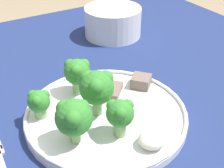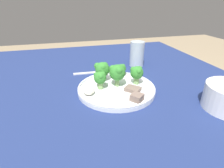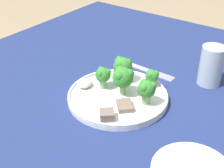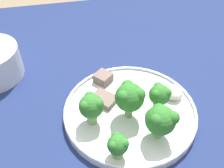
% 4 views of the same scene
% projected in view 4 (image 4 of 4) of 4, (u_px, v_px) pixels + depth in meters
% --- Properties ---
extents(table, '(1.11, 1.03, 0.73)m').
position_uv_depth(table, '(149.00, 163.00, 0.53)').
color(table, navy).
rests_on(table, ground_plane).
extents(dinner_plate, '(0.25, 0.25, 0.02)m').
position_uv_depth(dinner_plate, '(130.00, 111.00, 0.49)').
color(dinner_plate, white).
rests_on(dinner_plate, table).
extents(broccoli_floret_near_rim_left, '(0.03, 0.03, 0.04)m').
position_uv_depth(broccoli_floret_near_rim_left, '(118.00, 145.00, 0.40)').
color(broccoli_floret_near_rim_left, '#7FA866').
rests_on(broccoli_floret_near_rim_left, dinner_plate).
extents(broccoli_floret_center_left, '(0.05, 0.05, 0.07)m').
position_uv_depth(broccoli_floret_center_left, '(162.00, 119.00, 0.42)').
color(broccoli_floret_center_left, '#7FA866').
rests_on(broccoli_floret_center_left, dinner_plate).
extents(broccoli_floret_back_left, '(0.05, 0.05, 0.07)m').
position_uv_depth(broccoli_floret_back_left, '(130.00, 97.00, 0.45)').
color(broccoli_floret_back_left, '#7FA866').
rests_on(broccoli_floret_back_left, dinner_plate).
extents(broccoli_floret_front_left, '(0.04, 0.04, 0.06)m').
position_uv_depth(broccoli_floret_front_left, '(91.00, 106.00, 0.44)').
color(broccoli_floret_front_left, '#7FA866').
rests_on(broccoli_floret_front_left, dinner_plate).
extents(broccoli_floret_center_back, '(0.04, 0.04, 0.06)m').
position_uv_depth(broccoli_floret_center_back, '(160.00, 95.00, 0.47)').
color(broccoli_floret_center_back, '#7FA866').
rests_on(broccoli_floret_center_back, dinner_plate).
extents(meat_slice_front_slice, '(0.04, 0.04, 0.02)m').
position_uv_depth(meat_slice_front_slice, '(103.00, 78.00, 0.54)').
color(meat_slice_front_slice, '#756056').
rests_on(meat_slice_front_slice, dinner_plate).
extents(meat_slice_middle_slice, '(0.06, 0.06, 0.01)m').
position_uv_depth(meat_slice_middle_slice, '(104.00, 99.00, 0.50)').
color(meat_slice_middle_slice, '#756056').
rests_on(meat_slice_middle_slice, dinner_plate).
extents(sauce_dollop, '(0.04, 0.04, 0.02)m').
position_uv_depth(sauce_dollop, '(173.00, 92.00, 0.51)').
color(sauce_dollop, silver).
rests_on(sauce_dollop, dinner_plate).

